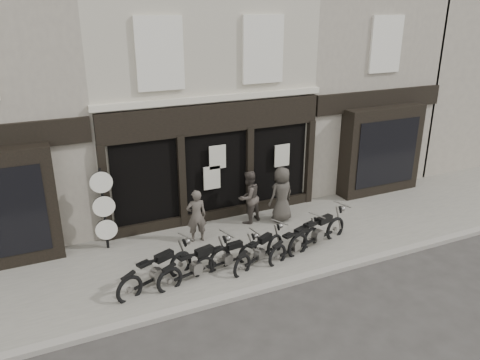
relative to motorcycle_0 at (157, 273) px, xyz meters
name	(u,v)px	position (x,y,z in m)	size (l,w,h in m)	color
ground_plane	(257,263)	(2.82, 0.05, -0.44)	(90.00, 90.00, 0.00)	#2D2B28
pavement	(243,247)	(2.82, 0.95, -0.38)	(30.00, 4.20, 0.12)	#68645C
kerb	(280,284)	(2.82, -1.20, -0.37)	(30.00, 0.25, 0.13)	gray
central_building	(183,83)	(2.82, 6.00, 3.64)	(7.30, 6.22, 8.34)	#AAA191
neighbour_right	(333,74)	(9.17, 5.95, 3.60)	(5.60, 6.73, 8.34)	gray
filler_right	(474,62)	(17.32, 6.05, 3.66)	(11.00, 6.00, 8.20)	gray
motorcycle_0	(157,273)	(0.00, 0.00, 0.00)	(2.16, 1.17, 1.10)	black
motorcycle_1	(197,267)	(1.00, -0.12, -0.01)	(2.21, 0.90, 1.08)	black
motorcycle_2	(228,258)	(1.92, 0.04, -0.06)	(1.99, 0.54, 0.95)	black
motorcycle_3	(260,253)	(2.80, -0.11, -0.03)	(1.96, 1.18, 1.01)	black
motorcycle_4	(295,244)	(3.93, -0.10, -0.03)	(2.05, 0.99, 1.02)	black
motorcycle_5	(318,234)	(4.78, 0.07, 0.02)	(2.32, 0.96, 1.14)	black
man_left	(196,216)	(1.69, 1.79, 0.48)	(0.58, 0.38, 1.60)	#49433C
man_centre	(249,197)	(3.63, 2.29, 0.54)	(0.83, 0.65, 1.71)	#423A35
man_right	(282,194)	(4.63, 1.97, 0.58)	(0.88, 0.57, 1.80)	#38342F
advert_sign_post	(104,213)	(-0.79, 2.42, 0.80)	(0.62, 0.40, 2.53)	black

